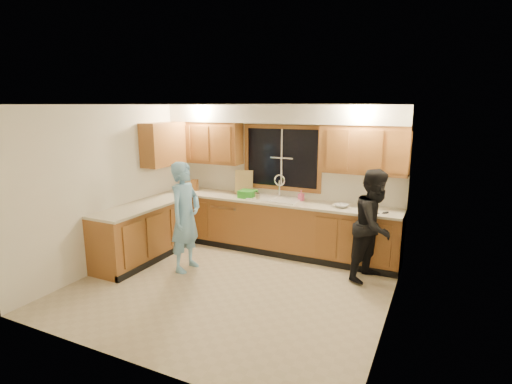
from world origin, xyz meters
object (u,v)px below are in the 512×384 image
(dishwasher, at_px, (232,222))
(bowl, at_px, (341,206))
(man, at_px, (185,217))
(soap_bottle, at_px, (301,196))
(sink, at_px, (275,202))
(knife_block, at_px, (195,185))
(woman, at_px, (375,225))
(stove, at_px, (119,242))
(dish_crate, at_px, (248,194))

(dishwasher, xyz_separation_m, bowl, (2.01, -0.05, 0.54))
(bowl, bearing_deg, man, -148.43)
(dishwasher, relative_size, soap_bottle, 4.63)
(dishwasher, bearing_deg, man, -92.69)
(sink, height_order, man, man)
(bowl, bearing_deg, knife_block, 178.18)
(man, xyz_separation_m, bowl, (2.07, 1.27, 0.11))
(dishwasher, bearing_deg, woman, -9.64)
(sink, relative_size, stove, 0.96)
(woman, distance_m, knife_block, 3.44)
(soap_bottle, bearing_deg, dish_crate, -169.04)
(woman, relative_size, soap_bottle, 9.19)
(sink, distance_m, stove, 2.60)
(stove, bearing_deg, woman, 21.13)
(dishwasher, relative_size, knife_block, 3.95)
(sink, relative_size, soap_bottle, 4.86)
(dishwasher, distance_m, soap_bottle, 1.42)
(soap_bottle, bearing_deg, man, -133.19)
(bowl, bearing_deg, sink, 176.91)
(dishwasher, height_order, stove, stove)
(stove, relative_size, woman, 0.55)
(knife_block, height_order, bowl, knife_block)
(stove, relative_size, soap_bottle, 5.08)
(knife_block, bearing_deg, man, -71.60)
(sink, distance_m, dish_crate, 0.51)
(man, bearing_deg, dish_crate, -17.61)
(man, height_order, dish_crate, man)
(knife_block, xyz_separation_m, soap_bottle, (2.09, 0.07, -0.02))
(man, relative_size, knife_block, 8.08)
(sink, height_order, soap_bottle, sink)
(soap_bottle, height_order, bowl, soap_bottle)
(man, relative_size, woman, 1.03)
(sink, height_order, bowl, sink)
(woman, height_order, knife_block, woman)
(man, height_order, bowl, man)
(soap_bottle, bearing_deg, stove, -139.25)
(dish_crate, bearing_deg, man, -108.74)
(man, height_order, soap_bottle, man)
(stove, relative_size, man, 0.54)
(stove, relative_size, knife_block, 4.34)
(sink, relative_size, woman, 0.53)
(knife_block, relative_size, dish_crate, 0.75)
(woman, height_order, dish_crate, woman)
(soap_bottle, bearing_deg, bowl, -12.68)
(dishwasher, height_order, dish_crate, dish_crate)
(sink, height_order, knife_block, sink)
(stove, distance_m, man, 1.09)
(knife_block, bearing_deg, woman, -18.35)
(dishwasher, bearing_deg, stove, -117.69)
(sink, relative_size, dish_crate, 3.10)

